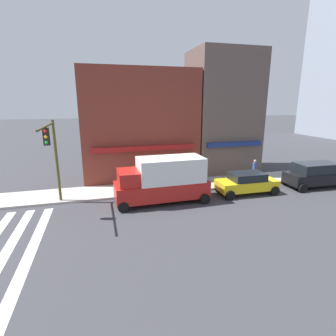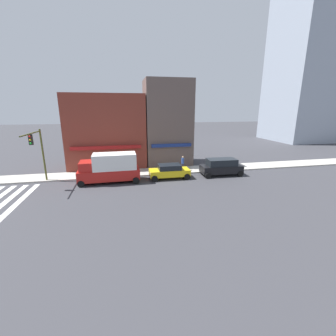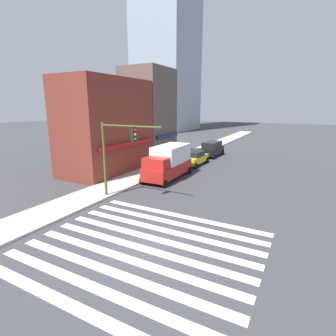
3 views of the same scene
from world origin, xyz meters
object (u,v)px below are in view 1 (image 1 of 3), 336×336
at_px(traffic_signal, 52,150).
at_px(suv_black, 315,174).
at_px(box_truck_red, 163,179).
at_px(pedestrian_blue_shirt, 254,170).
at_px(sedan_yellow, 247,183).

relative_size(traffic_signal, suv_black, 1.16).
distance_m(box_truck_red, pedestrian_blue_shirt, 8.86).
bearing_deg(suv_black, sedan_yellow, -178.63).
bearing_deg(suv_black, traffic_signal, 179.84).
xyz_separation_m(suv_black, pedestrian_blue_shirt, (-3.95, 2.40, 0.04)).
distance_m(box_truck_red, sedan_yellow, 6.39).
xyz_separation_m(box_truck_red, pedestrian_blue_shirt, (8.51, 2.40, -0.51)).
height_order(suv_black, pedestrian_blue_shirt, suv_black).
xyz_separation_m(box_truck_red, suv_black, (12.46, 0.00, -0.56)).
bearing_deg(pedestrian_blue_shirt, suv_black, 142.84).
distance_m(sedan_yellow, suv_black, 6.12).
bearing_deg(sedan_yellow, box_truck_red, -179.60).
bearing_deg(suv_black, box_truck_red, -178.63).
xyz_separation_m(box_truck_red, sedan_yellow, (6.34, 0.00, -0.75)).
xyz_separation_m(sedan_yellow, pedestrian_blue_shirt, (2.16, 2.40, 0.23)).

